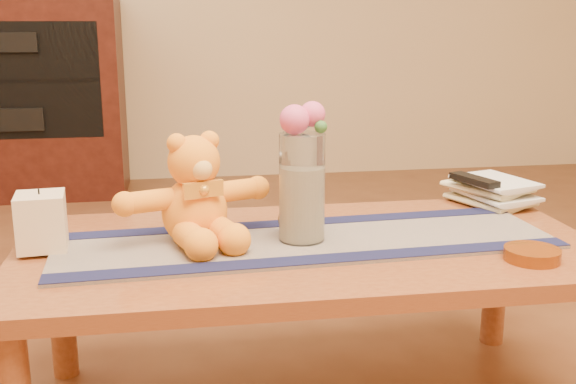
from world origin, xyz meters
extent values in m
cube|color=brown|center=(0.00, 0.00, 0.43)|extent=(1.40, 0.70, 0.04)
cylinder|color=brown|center=(-0.64, 0.29, 0.21)|extent=(0.07, 0.07, 0.41)
cylinder|color=brown|center=(0.64, 0.29, 0.21)|extent=(0.07, 0.07, 0.41)
cube|color=#1C1844|center=(0.00, 0.00, 0.45)|extent=(1.22, 0.41, 0.01)
cube|color=#121437|center=(0.00, -0.14, 0.46)|extent=(1.20, 0.12, 0.00)
cube|color=#121437|center=(-0.01, 0.15, 0.46)|extent=(1.20, 0.12, 0.00)
cube|color=beige|center=(-0.62, 0.04, 0.52)|extent=(0.12, 0.12, 0.13)
cylinder|color=black|center=(-0.62, 0.04, 0.59)|extent=(0.00, 0.00, 0.01)
cylinder|color=silver|center=(-0.02, 0.01, 0.59)|extent=(0.11, 0.11, 0.26)
cylinder|color=beige|center=(-0.02, 0.01, 0.55)|extent=(0.09, 0.09, 0.18)
sphere|color=#DD4E83|center=(-0.04, 0.00, 0.75)|extent=(0.07, 0.07, 0.07)
sphere|color=#DD4E83|center=(0.01, 0.01, 0.76)|extent=(0.06, 0.06, 0.06)
sphere|color=#47619A|center=(-0.01, 0.04, 0.75)|extent=(0.04, 0.04, 0.04)
sphere|color=#47619A|center=(-0.05, 0.03, 0.74)|extent=(0.04, 0.04, 0.04)
sphere|color=#33662D|center=(0.02, -0.01, 0.74)|extent=(0.03, 0.03, 0.03)
sphere|color=#454117|center=(-0.03, 0.06, 0.49)|extent=(0.09, 0.09, 0.07)
imported|color=beige|center=(0.52, 0.24, 0.46)|extent=(0.24, 0.27, 0.02)
imported|color=beige|center=(0.52, 0.24, 0.48)|extent=(0.21, 0.26, 0.02)
imported|color=beige|center=(0.51, 0.24, 0.50)|extent=(0.25, 0.27, 0.02)
imported|color=beige|center=(0.52, 0.24, 0.52)|extent=(0.22, 0.26, 0.02)
cube|color=black|center=(0.52, 0.23, 0.54)|extent=(0.10, 0.17, 0.02)
cylinder|color=#BF5914|center=(0.47, -0.20, 0.46)|extent=(0.15, 0.15, 0.03)
cube|color=black|center=(-1.20, 2.48, 0.55)|extent=(1.20, 0.50, 1.10)
cube|color=black|center=(-1.20, 2.33, 0.66)|extent=(1.02, 0.20, 0.02)
cube|color=black|center=(-1.20, 2.35, 0.86)|extent=(0.42, 0.28, 0.10)
cube|color=black|center=(-1.20, 2.35, 0.46)|extent=(0.42, 0.28, 0.12)
camera|label=1|loc=(-0.31, -1.58, 0.98)|focal=43.53mm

